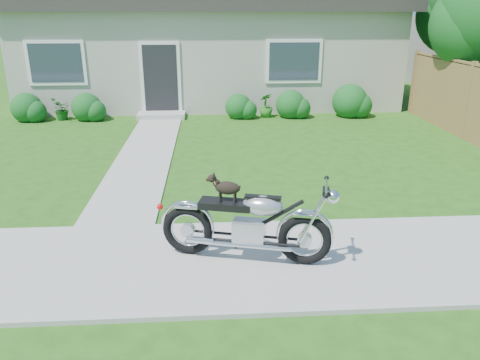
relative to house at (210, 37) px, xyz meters
name	(u,v)px	position (x,y,z in m)	size (l,w,h in m)	color
ground	(216,262)	(0.00, -11.99, -2.16)	(80.00, 80.00, 0.00)	#235114
sidewalk	(216,260)	(0.00, -11.99, -2.14)	(24.00, 2.20, 0.04)	#9E9B93
walkway	(147,152)	(-1.50, -6.99, -2.14)	(1.20, 8.00, 0.03)	#9E9B93
house	(210,37)	(0.00, 0.00, 0.00)	(12.60, 7.03, 4.50)	#B5B0A3
fence	(469,101)	(6.30, -6.24, -1.22)	(0.12, 6.62, 1.90)	olive
tree_far	(478,8)	(8.49, -2.05, 0.96)	(3.17, 3.17, 4.86)	#3D2B1C
shrub_row	(220,105)	(0.25, -3.49, -1.77)	(10.49, 1.06, 1.06)	#15511C
potted_plant_left	(62,109)	(-4.38, -3.44, -1.84)	(0.58, 0.50, 0.64)	#144F16
potted_plant_right	(266,105)	(1.64, -3.44, -1.80)	(0.40, 0.40, 0.71)	#28701F
motorcycle_with_dog	(249,223)	(0.42, -12.01, -1.62)	(2.19, 0.84, 1.12)	black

